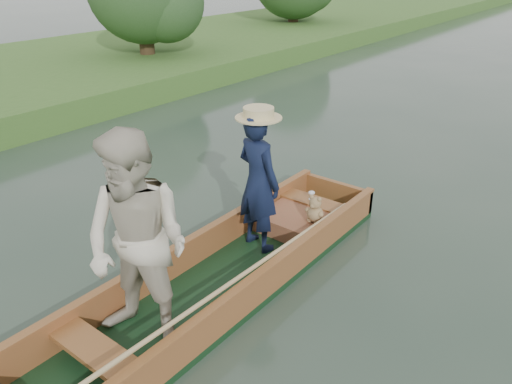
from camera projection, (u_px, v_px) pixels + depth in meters
The scene contains 2 objects.
ground at pixel (223, 289), 5.47m from camera, with size 120.00×120.00×0.00m, color #283D30.
punt at pixel (198, 241), 4.92m from camera, with size 1.15×5.00×2.10m.
Camera 1 is at (3.03, -3.30, 3.33)m, focal length 35.00 mm.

